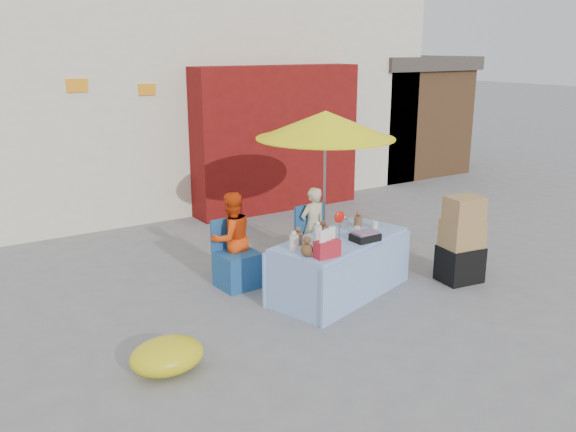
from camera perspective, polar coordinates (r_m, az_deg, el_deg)
ground at (r=6.98m, az=1.91°, el=-9.20°), size 80.00×80.00×0.00m
backdrop at (r=13.37m, az=-15.40°, el=15.84°), size 14.00×8.00×7.80m
market_table at (r=7.43m, az=4.86°, el=-4.61°), size 2.03×1.38×1.12m
chair_left at (r=7.69m, az=-4.79°, el=-4.77°), size 0.51×0.50×0.85m
chair_right at (r=8.31m, az=2.83°, el=-3.15°), size 0.51×0.50×0.85m
vendor_orange at (r=7.69m, az=-5.32°, el=-2.10°), size 0.61×0.49×1.19m
vendor_beige at (r=8.33m, az=2.32°, el=-0.99°), size 0.42×0.29×1.10m
umbrella at (r=8.34m, az=3.53°, el=8.46°), size 1.90×1.90×2.09m
box_stack at (r=8.05m, az=15.92°, el=-2.41°), size 0.56×0.48×1.12m
tarp_bundle at (r=5.90m, az=-11.26°, el=-12.70°), size 0.82×0.72×0.32m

